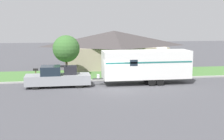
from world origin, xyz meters
TOP-DOWN VIEW (x-y plane):
  - ground_plane at (0.00, 0.00)m, footprint 120.00×120.00m
  - curb_strip at (0.00, 3.75)m, footprint 80.00×0.30m
  - lawn_strip at (0.00, 7.40)m, footprint 80.00×7.00m
  - house_across_street at (2.33, 12.67)m, footprint 13.49×7.23m
  - pickup_truck at (-4.76, 1.54)m, footprint 5.89×2.00m
  - travel_trailer at (3.50, 1.54)m, footprint 9.18×2.38m
  - mailbox at (-6.88, 4.42)m, footprint 0.48×0.20m
  - tree_in_yard at (-3.83, 6.26)m, footprint 2.81×2.81m

SIDE VIEW (x-z plane):
  - ground_plane at x=0.00m, z-range 0.00..0.00m
  - lawn_strip at x=0.00m, z-range 0.00..0.03m
  - curb_strip at x=0.00m, z-range 0.00..0.14m
  - pickup_truck at x=-4.76m, z-range -0.16..1.86m
  - mailbox at x=-6.88m, z-range 0.35..1.63m
  - travel_trailer at x=3.50m, z-range 0.13..3.57m
  - house_across_street at x=2.33m, z-range 0.09..4.74m
  - tree_in_yard at x=-3.83m, z-range 0.80..5.23m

